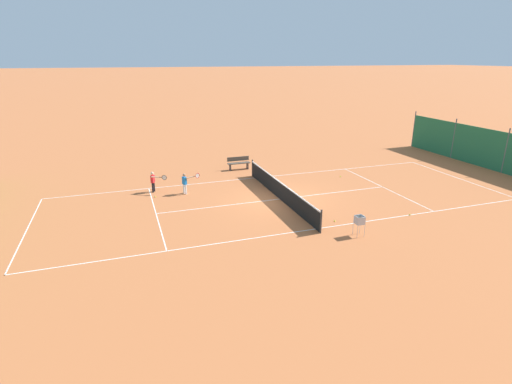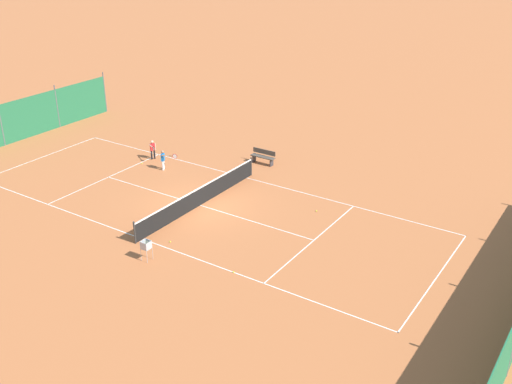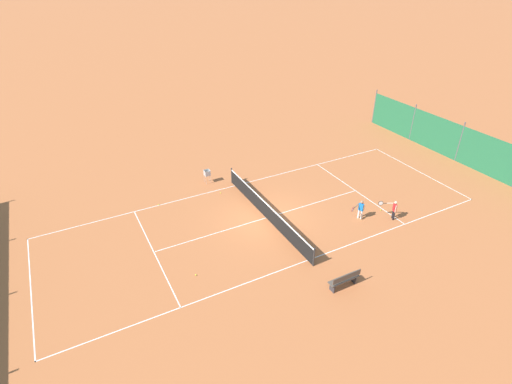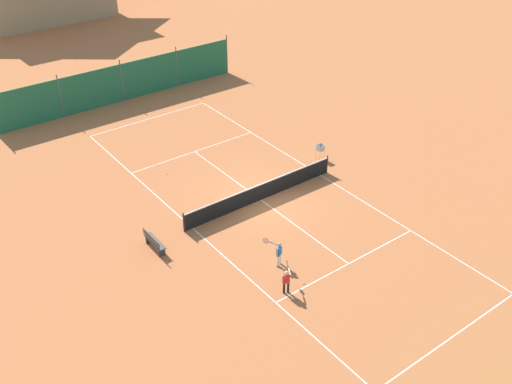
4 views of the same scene
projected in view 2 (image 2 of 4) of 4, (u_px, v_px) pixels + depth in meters
The scene contains 12 objects.
ground_plane at pixel (200, 205), 29.65m from camera, with size 600.00×600.00×0.00m, color #BC6638.
court_line_markings at pixel (200, 205), 29.65m from camera, with size 8.25×23.85×0.01m.
tennis_net at pixel (200, 196), 29.44m from camera, with size 9.18×0.08×1.06m.
windscreen_fence_near at pixel (1, 125), 36.86m from camera, with size 17.28×0.08×2.90m.
player_far_baseline at pixel (164, 159), 33.53m from camera, with size 0.41×1.01×1.16m.
player_near_service at pixel (153, 148), 34.99m from camera, with size 0.76×0.84×1.15m.
tennis_ball_alley_left at pixel (142, 163), 34.60m from camera, with size 0.07×0.07×0.07m, color #CCE033.
tennis_ball_near_corner at pixel (170, 242), 26.27m from camera, with size 0.07×0.07×0.07m, color #CCE033.
tennis_ball_far_corner at pixel (234, 272), 24.03m from camera, with size 0.07×0.07×0.07m, color #CCE033.
tennis_ball_by_net_right at pixel (316, 211), 29.01m from camera, with size 0.07×0.07×0.07m, color #CCE033.
ball_hopper at pixel (146, 246), 24.67m from camera, with size 0.36×0.36×0.89m.
courtside_bench at pixel (263, 156), 34.46m from camera, with size 0.36×1.50×0.84m.
Camera 2 is at (20.71, 17.00, 13.03)m, focal length 42.00 mm.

